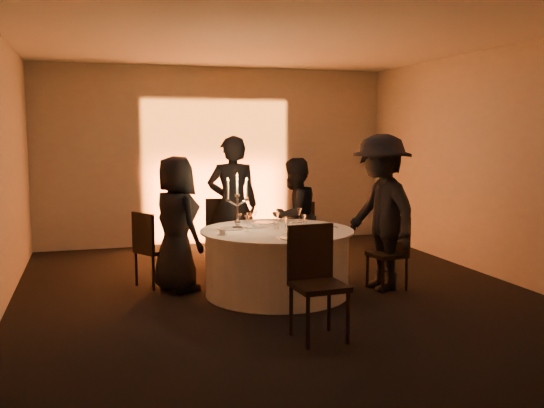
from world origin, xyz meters
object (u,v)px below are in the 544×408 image
object	(u,v)px
guest_left	(176,224)
guest_back_right	(294,216)
candelabra	(237,209)
guest_back_left	(233,205)
chair_right	(392,248)
chair_front	(315,274)
coffee_cup	(222,232)
chair_back_right	(299,229)
guest_right	(381,213)
banquet_table	(277,262)
chair_back_left	(220,227)
chair_left	(151,245)

from	to	relation	value
guest_left	guest_back_right	xyz separation A→B (m)	(1.65, 0.48, -0.03)
candelabra	guest_back_right	bearing A→B (deg)	38.47
guest_back_left	guest_back_right	world-z (taller)	guest_back_left
chair_right	chair_front	size ratio (longest dim) A/B	0.85
guest_back_left	coffee_cup	xyz separation A→B (m)	(-0.43, -1.37, -0.13)
chair_back_right	candelabra	world-z (taller)	candelabra
guest_left	candelabra	distance (m)	0.76
guest_right	guest_left	bearing A→B (deg)	-111.39
guest_back_right	banquet_table	bearing A→B (deg)	31.35
coffee_cup	guest_back_right	bearing A→B (deg)	42.67
banquet_table	guest_right	distance (m)	1.39
chair_right	candelabra	xyz separation A→B (m)	(-1.85, 0.37, 0.50)
guest_back_right	chair_back_left	bearing A→B (deg)	-71.39
chair_left	guest_back_left	distance (m)	1.29
chair_back_right	chair_front	size ratio (longest dim) A/B	0.86
chair_back_left	chair_right	distance (m)	2.58
guest_back_right	guest_right	world-z (taller)	guest_right
chair_right	guest_left	world-z (taller)	guest_left
chair_back_left	chair_back_right	distance (m)	1.13
guest_back_right	chair_left	bearing A→B (deg)	-23.28
banquet_table	chair_right	distance (m)	1.43
chair_left	guest_left	bearing A→B (deg)	-165.77
chair_front	guest_right	distance (m)	1.99
chair_left	coffee_cup	world-z (taller)	chair_left
chair_left	guest_back_right	size ratio (longest dim) A/B	0.60
chair_front	coffee_cup	world-z (taller)	chair_front
chair_front	coffee_cup	size ratio (longest dim) A/B	9.52
chair_back_left	chair_right	bearing A→B (deg)	141.37
guest_right	coffee_cup	bearing A→B (deg)	-95.92
chair_back_left	chair_back_right	size ratio (longest dim) A/B	1.08
guest_back_right	guest_right	bearing A→B (deg)	93.58
banquet_table	guest_right	xyz separation A→B (m)	(1.27, -0.14, 0.56)
chair_left	chair_front	world-z (taller)	chair_front
chair_right	guest_back_right	xyz separation A→B (m)	(-0.87, 1.14, 0.28)
guest_right	chair_back_left	bearing A→B (deg)	-146.61
chair_left	chair_front	size ratio (longest dim) A/B	0.89
chair_right	guest_right	xyz separation A→B (m)	(-0.15, 0.02, 0.44)
chair_back_right	guest_right	world-z (taller)	guest_right
guest_back_right	candelabra	size ratio (longest dim) A/B	2.35
chair_right	guest_back_right	distance (m)	1.46
banquet_table	chair_front	world-z (taller)	chair_front
banquet_table	chair_back_right	size ratio (longest dim) A/B	1.99
banquet_table	guest_left	distance (m)	1.29
chair_left	chair_back_left	size ratio (longest dim) A/B	0.96
banquet_table	chair_right	world-z (taller)	chair_right
chair_front	guest_left	xyz separation A→B (m)	(-1.00, 2.03, 0.22)
guest_left	guest_right	distance (m)	2.46
banquet_table	coffee_cup	world-z (taller)	coffee_cup
chair_back_left	chair_front	size ratio (longest dim) A/B	0.93
chair_back_left	candelabra	xyz separation A→B (m)	(-0.12, -1.54, 0.45)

